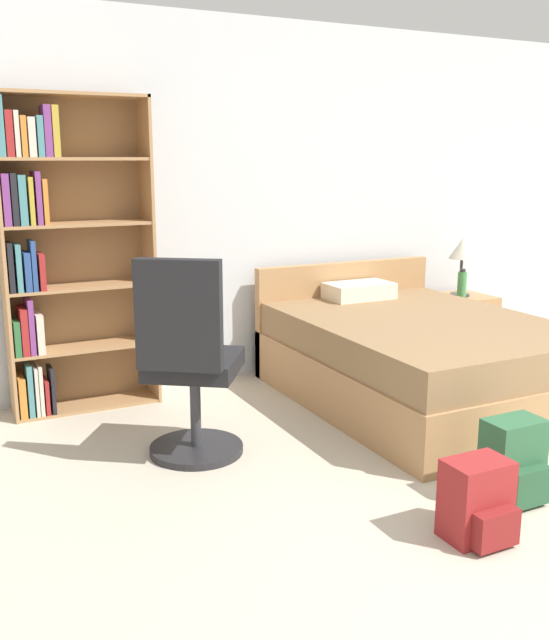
% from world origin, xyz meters
% --- Properties ---
extents(wall_back, '(9.00, 0.06, 2.60)m').
position_xyz_m(wall_back, '(0.00, 3.23, 1.30)').
color(wall_back, silver).
rests_on(wall_back, ground_plane).
extents(bookshelf, '(0.94, 0.29, 2.02)m').
position_xyz_m(bookshelf, '(-1.76, 3.01, 1.04)').
color(bookshelf, '#AD7F51').
rests_on(bookshelf, ground_plane).
extents(bed, '(1.51, 2.05, 0.83)m').
position_xyz_m(bed, '(0.42, 2.15, 0.30)').
color(bed, '#AD7F51').
rests_on(bed, ground_plane).
extents(office_chair, '(0.70, 0.72, 1.14)m').
position_xyz_m(office_chair, '(-1.29, 1.87, 0.53)').
color(office_chair, '#232326').
rests_on(office_chair, ground_plane).
extents(nightstand, '(0.44, 0.48, 0.51)m').
position_xyz_m(nightstand, '(1.49, 2.91, 0.25)').
color(nightstand, '#AD7F51').
rests_on(nightstand, ground_plane).
extents(table_lamp, '(0.22, 0.22, 0.48)m').
position_xyz_m(table_lamp, '(1.45, 2.91, 0.88)').
color(table_lamp, '#333333').
rests_on(table_lamp, nightstand).
extents(water_bottle, '(0.07, 0.07, 0.25)m').
position_xyz_m(water_bottle, '(1.37, 2.80, 0.62)').
color(water_bottle, '#3F8C4C').
rests_on(water_bottle, nightstand).
extents(backpack_green, '(0.28, 0.24, 0.41)m').
position_xyz_m(backpack_green, '(-0.06, 0.73, 0.19)').
color(backpack_green, '#2D603D').
rests_on(backpack_green, ground_plane).
extents(backpack_red, '(0.28, 0.26, 0.36)m').
position_xyz_m(backpack_red, '(-0.46, 0.53, 0.17)').
color(backpack_red, maroon).
rests_on(backpack_red, ground_plane).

